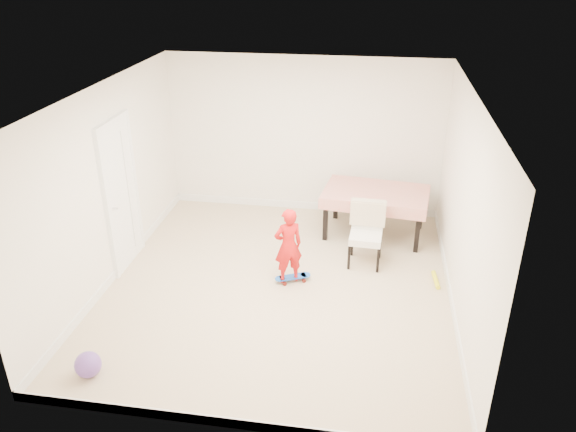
% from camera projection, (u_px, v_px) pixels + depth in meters
% --- Properties ---
extents(ground, '(5.00, 5.00, 0.00)m').
position_uv_depth(ground, '(278.00, 286.00, 7.52)').
color(ground, '#C8AF8B').
rests_on(ground, ground).
extents(ceiling, '(4.50, 5.00, 0.04)m').
position_uv_depth(ceiling, '(277.00, 94.00, 6.40)').
color(ceiling, silver).
rests_on(ceiling, wall_back).
extents(wall_back, '(4.50, 0.04, 2.60)m').
position_uv_depth(wall_back, '(304.00, 136.00, 9.16)').
color(wall_back, white).
rests_on(wall_back, ground).
extents(wall_front, '(4.50, 0.04, 2.60)m').
position_uv_depth(wall_front, '(227.00, 314.00, 4.75)').
color(wall_front, white).
rests_on(wall_front, ground).
extents(wall_left, '(0.04, 5.00, 2.60)m').
position_uv_depth(wall_left, '(108.00, 186.00, 7.27)').
color(wall_left, white).
rests_on(wall_left, ground).
extents(wall_right, '(0.04, 5.00, 2.60)m').
position_uv_depth(wall_right, '(463.00, 209.00, 6.64)').
color(wall_right, white).
rests_on(wall_right, ground).
extents(door, '(0.11, 0.94, 2.11)m').
position_uv_depth(door, '(121.00, 196.00, 7.66)').
color(door, white).
rests_on(door, ground).
extents(baseboard_back, '(4.50, 0.02, 0.12)m').
position_uv_depth(baseboard_back, '(303.00, 205.00, 9.71)').
color(baseboard_back, white).
rests_on(baseboard_back, ground).
extents(baseboard_front, '(4.50, 0.02, 0.12)m').
position_uv_depth(baseboard_front, '(233.00, 423.00, 5.28)').
color(baseboard_front, white).
rests_on(baseboard_front, ground).
extents(baseboard_left, '(0.02, 5.00, 0.12)m').
position_uv_depth(baseboard_left, '(120.00, 268.00, 7.81)').
color(baseboard_left, white).
rests_on(baseboard_left, ground).
extents(baseboard_right, '(0.02, 5.00, 0.12)m').
position_uv_depth(baseboard_right, '(450.00, 297.00, 7.18)').
color(baseboard_right, white).
rests_on(baseboard_right, ground).
extents(dining_table, '(1.68, 1.17, 0.74)m').
position_uv_depth(dining_table, '(375.00, 213.00, 8.72)').
color(dining_table, red).
rests_on(dining_table, ground).
extents(dining_chair, '(0.53, 0.60, 0.91)m').
position_uv_depth(dining_chair, '(366.00, 235.00, 7.85)').
color(dining_chair, white).
rests_on(dining_chair, ground).
extents(skateboard, '(0.53, 0.37, 0.07)m').
position_uv_depth(skateboard, '(293.00, 279.00, 7.61)').
color(skateboard, blue).
rests_on(skateboard, ground).
extents(child, '(0.46, 0.41, 1.06)m').
position_uv_depth(child, '(288.00, 248.00, 7.37)').
color(child, red).
rests_on(child, ground).
extents(balloon, '(0.28, 0.28, 0.28)m').
position_uv_depth(balloon, '(88.00, 365.00, 5.90)').
color(balloon, '#6C45A5').
rests_on(balloon, ground).
extents(foam_toy, '(0.09, 0.40, 0.06)m').
position_uv_depth(foam_toy, '(436.00, 280.00, 7.60)').
color(foam_toy, '#FFFB1A').
rests_on(foam_toy, ground).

